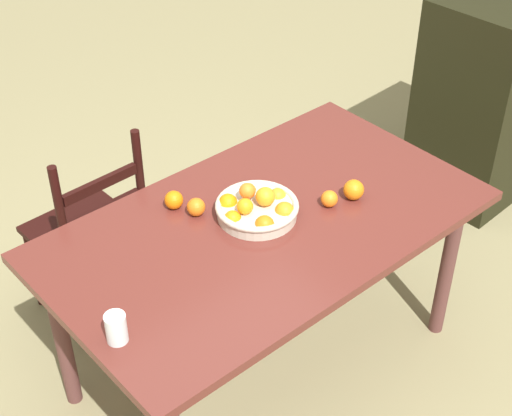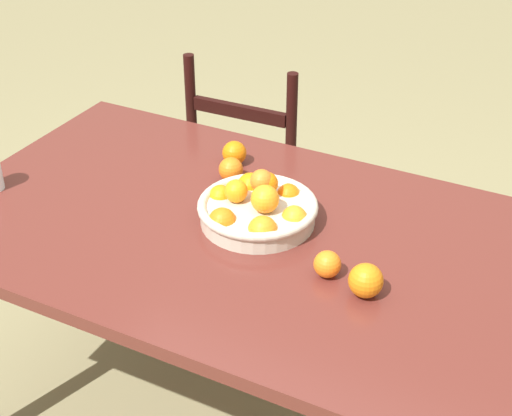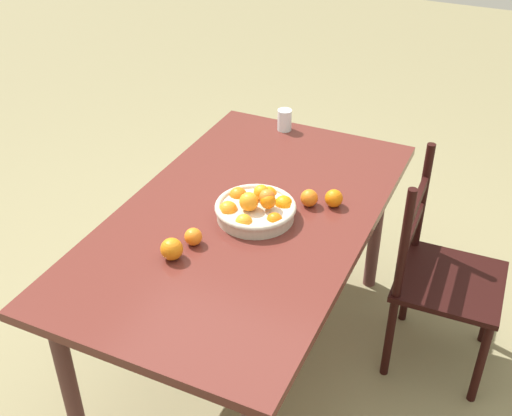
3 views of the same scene
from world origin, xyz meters
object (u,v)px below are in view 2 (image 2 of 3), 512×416
object	(u,v)px
dining_table	(250,256)
orange_loose_3	(366,281)
chair_near_window	(258,181)
orange_loose_1	(327,264)
orange_loose_0	(231,169)
orange_loose_2	(234,153)
fruit_bowl	(256,208)

from	to	relation	value
dining_table	orange_loose_3	size ratio (longest dim) A/B	20.63
chair_near_window	orange_loose_1	world-z (taller)	chair_near_window
orange_loose_0	orange_loose_3	distance (m)	0.60
dining_table	orange_loose_2	size ratio (longest dim) A/B	23.09
dining_table	fruit_bowl	bearing A→B (deg)	96.91
fruit_bowl	orange_loose_2	size ratio (longest dim) A/B	4.38
fruit_bowl	orange_loose_2	xyz separation A→B (m)	(-0.20, 0.24, -0.00)
dining_table	orange_loose_1	bearing A→B (deg)	-19.39
orange_loose_1	dining_table	bearing A→B (deg)	160.61
fruit_bowl	orange_loose_3	size ratio (longest dim) A/B	3.91
orange_loose_0	orange_loose_1	bearing A→B (deg)	-34.90
fruit_bowl	orange_loose_1	world-z (taller)	fruit_bowl
fruit_bowl	orange_loose_1	size ratio (longest dim) A/B	4.81
orange_loose_0	orange_loose_3	bearing A→B (deg)	-31.39
dining_table	fruit_bowl	xyz separation A→B (m)	(-0.01, 0.04, 0.12)
fruit_bowl	orange_loose_3	distance (m)	0.39
dining_table	chair_near_window	size ratio (longest dim) A/B	1.74
dining_table	orange_loose_3	xyz separation A→B (m)	(0.35, -0.11, 0.12)
dining_table	orange_loose_0	size ratio (longest dim) A/B	23.71
dining_table	orange_loose_1	size ratio (longest dim) A/B	25.34
chair_near_window	orange_loose_1	size ratio (longest dim) A/B	14.60
orange_loose_0	orange_loose_1	size ratio (longest dim) A/B	1.07
dining_table	orange_loose_0	distance (m)	0.28
dining_table	orange_loose_1	world-z (taller)	orange_loose_1
fruit_bowl	orange_loose_2	distance (m)	0.31
orange_loose_3	orange_loose_0	bearing A→B (deg)	148.61
orange_loose_1	fruit_bowl	bearing A→B (deg)	152.59
orange_loose_0	dining_table	bearing A→B (deg)	-50.67
chair_near_window	orange_loose_0	xyz separation A→B (m)	(0.18, -0.53, 0.36)
fruit_bowl	orange_loose_0	distance (m)	0.22
orange_loose_3	orange_loose_2	bearing A→B (deg)	143.87
orange_loose_2	orange_loose_3	bearing A→B (deg)	-36.13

